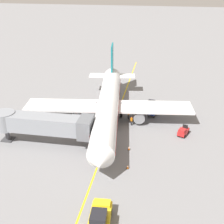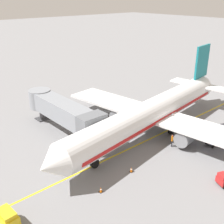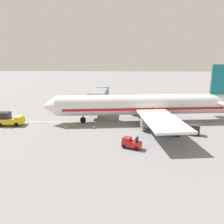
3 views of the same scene
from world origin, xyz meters
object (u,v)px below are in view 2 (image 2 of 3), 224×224
(parked_airliner, at_px, (152,113))
(safety_cone_nose_right, at_px, (131,170))
(ground_crew_wing_walker, at_px, (178,132))
(ground_crew_loader, at_px, (172,140))
(baggage_cart_second_in_train, at_px, (223,130))
(jet_bridge, at_px, (62,110))
(baggage_cart_front, at_px, (215,138))
(safety_cone_nose_left, at_px, (101,190))

(parked_airliner, bearing_deg, safety_cone_nose_right, 118.83)
(ground_crew_wing_walker, xyz_separation_m, ground_crew_loader, (-0.84, 2.44, 0.00))
(baggage_cart_second_in_train, bearing_deg, safety_cone_nose_right, 81.62)
(jet_bridge, distance_m, ground_crew_loader, 15.56)
(jet_bridge, height_order, baggage_cart_second_in_train, jet_bridge)
(parked_airliner, xyz_separation_m, baggage_cart_front, (-7.78, -3.77, -2.24))
(parked_airliner, xyz_separation_m, safety_cone_nose_right, (-4.88, 8.86, -2.90))
(baggage_cart_front, relative_size, safety_cone_nose_left, 5.05)
(parked_airliner, distance_m, safety_cone_nose_left, 14.92)
(jet_bridge, height_order, baggage_cart_front, jet_bridge)
(baggage_cart_second_in_train, height_order, ground_crew_wing_walker, ground_crew_wing_walker)
(baggage_cart_front, bearing_deg, parked_airliner, 25.84)
(ground_crew_wing_walker, bearing_deg, jet_bridge, 42.31)
(safety_cone_nose_right, bearing_deg, safety_cone_nose_left, 95.01)
(ground_crew_wing_walker, height_order, safety_cone_nose_right, ground_crew_wing_walker)
(jet_bridge, height_order, ground_crew_wing_walker, jet_bridge)
(parked_airliner, relative_size, jet_bridge, 2.37)
(baggage_cart_front, bearing_deg, baggage_cart_second_in_train, -79.43)
(parked_airliner, distance_m, baggage_cart_second_in_train, 10.21)
(ground_crew_loader, xyz_separation_m, safety_cone_nose_right, (-0.57, 8.07, -0.66))
(ground_crew_wing_walker, distance_m, ground_crew_loader, 2.58)
(baggage_cart_front, relative_size, ground_crew_loader, 1.76)
(ground_crew_loader, height_order, safety_cone_nose_left, ground_crew_loader)
(safety_cone_nose_right, bearing_deg, ground_crew_wing_walker, -82.37)
(baggage_cart_second_in_train, bearing_deg, jet_bridge, 45.78)
(jet_bridge, relative_size, ground_crew_loader, 9.32)
(safety_cone_nose_left, bearing_deg, baggage_cart_front, -98.11)
(ground_crew_wing_walker, relative_size, safety_cone_nose_left, 2.86)
(ground_crew_loader, height_order, safety_cone_nose_right, ground_crew_loader)
(baggage_cart_front, distance_m, baggage_cart_second_in_train, 3.16)
(baggage_cart_front, xyz_separation_m, ground_crew_loader, (3.47, 4.57, 0.00))
(safety_cone_nose_left, bearing_deg, jet_bridge, -17.63)
(jet_bridge, bearing_deg, ground_crew_loader, -146.57)
(jet_bridge, bearing_deg, parked_airliner, -132.57)
(safety_cone_nose_left, xyz_separation_m, safety_cone_nose_right, (0.42, -4.78, 0.00))
(ground_crew_wing_walker, bearing_deg, parked_airliner, 25.33)
(baggage_cart_second_in_train, distance_m, safety_cone_nose_right, 15.93)
(jet_bridge, height_order, safety_cone_nose_right, jet_bridge)
(ground_crew_loader, relative_size, safety_cone_nose_right, 2.86)
(baggage_cart_front, bearing_deg, safety_cone_nose_left, 81.89)
(jet_bridge, height_order, ground_crew_loader, jet_bridge)
(parked_airliner, bearing_deg, baggage_cart_second_in_train, -136.30)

